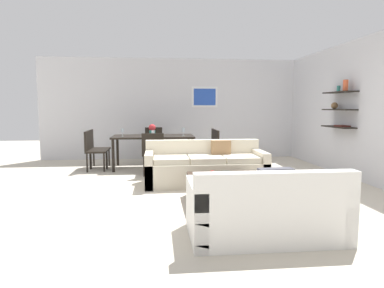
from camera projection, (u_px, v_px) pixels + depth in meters
ground_plane at (204, 188)px, 5.88m from camera, size 18.00×18.00×0.00m
back_wall_unit at (198, 109)px, 9.25m from camera, size 8.40×0.09×2.70m
right_wall_shelf_unit at (353, 110)px, 6.64m from camera, size 0.34×8.20×2.70m
sofa_beige at (205, 168)px, 6.19m from camera, size 2.17×0.90×0.78m
loveseat_white at (265, 210)px, 3.63m from camera, size 1.63×0.90×0.78m
coffee_table at (228, 190)px, 4.94m from camera, size 1.12×1.03×0.38m
decorative_bowl at (228, 175)px, 4.90m from camera, size 0.34×0.34×0.07m
candle_jar at (242, 174)px, 4.98m from camera, size 0.07×0.07×0.06m
apple_on_coffee_table at (212, 173)px, 5.02m from camera, size 0.08×0.08×0.08m
dining_table at (153, 139)px, 7.74m from camera, size 1.84×0.94×0.75m
dining_chair_right_far at (209, 145)px, 8.11m from camera, size 0.44×0.44×0.88m
dining_chair_head at (154, 142)px, 8.63m from camera, size 0.44×0.44×0.88m
dining_chair_left_far at (96, 146)px, 7.84m from camera, size 0.44×0.44×0.88m
dining_chair_foot at (153, 151)px, 6.89m from camera, size 0.44×0.44×0.88m
dining_chair_right_near at (212, 147)px, 7.69m from camera, size 0.44×0.44×0.88m
dining_chair_left_near at (93, 148)px, 7.42m from camera, size 0.44×0.44×0.88m
wine_glass_foot at (153, 133)px, 7.32m from camera, size 0.07×0.07×0.15m
wine_glass_right_near at (183, 130)px, 7.68m from camera, size 0.07×0.07×0.19m
wine_glass_left_near at (122, 131)px, 7.54m from camera, size 0.07×0.07×0.18m
wine_glass_head at (153, 129)px, 8.13m from camera, size 0.08×0.08×0.17m
centerpiece_vase at (152, 130)px, 7.75m from camera, size 0.16×0.16×0.26m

